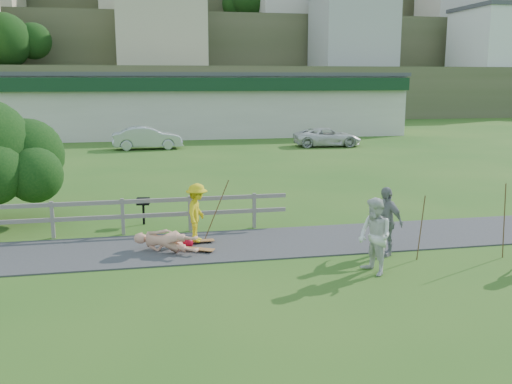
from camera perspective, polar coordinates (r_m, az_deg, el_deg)
ground at (r=14.49m, az=-5.42°, el=-7.24°), size 260.00×260.00×0.00m
path at (r=15.91m, az=-6.01°, el=-5.49°), size 34.00×3.00×0.04m
fence at (r=17.70m, az=-21.70°, el=-2.17°), size 15.05×0.10×1.10m
strip_mall at (r=48.96m, az=-5.24°, el=8.83°), size 32.50×10.75×5.10m
hillside at (r=105.45m, az=-11.17°, el=16.36°), size 220.00×67.00×47.50m
skater_rider at (r=16.01m, az=-5.91°, el=-2.41°), size 0.91×1.20×1.64m
skater_fallen at (r=15.43m, az=-9.00°, el=-4.88°), size 1.36×1.77×0.67m
spectator_a at (r=13.79m, az=11.79°, el=-4.39°), size 0.89×1.04×1.84m
spectator_b at (r=15.36m, az=12.78°, el=-2.85°), size 0.91×1.16×1.83m
car_silver at (r=38.69m, az=-10.82°, el=5.34°), size 4.61×1.74×1.50m
car_white at (r=39.89m, az=7.14°, el=5.47°), size 4.80×2.50×1.29m
bbq at (r=18.58m, az=-11.18°, el=-1.90°), size 0.44×0.36×0.86m
longboard_rider at (r=16.20m, az=-5.85°, el=-5.06°), size 0.94×0.26×0.10m
longboard_fallen at (r=15.46m, az=-5.97°, el=-5.85°), size 0.98×0.65×0.11m
helmet at (r=15.85m, az=-6.86°, el=-5.05°), size 0.32×0.32×0.32m
pole_rider at (r=16.43m, az=-3.97°, el=-1.59°), size 0.03×0.03×1.88m
pole_spec_left at (r=15.18m, az=16.17°, el=-3.46°), size 0.03×0.03×1.69m
pole_spec_right at (r=16.03m, az=23.57°, el=-2.67°), size 0.03×0.03×1.98m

